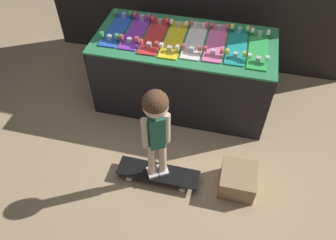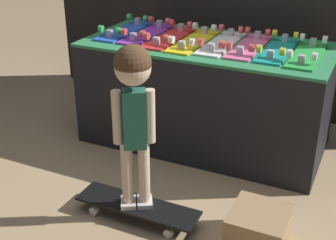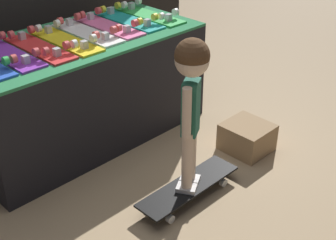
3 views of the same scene
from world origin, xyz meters
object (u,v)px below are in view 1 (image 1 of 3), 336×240
object	(u,v)px
skateboard_blue_on_rack	(117,28)
skateboard_yellow_on_rack	(174,38)
skateboard_green_on_rack	(258,48)
skateboard_on_floor	(158,173)
skateboard_purple_on_rack	(136,30)
skateboard_white_on_rack	(195,39)
child	(156,121)
storage_box	(238,180)
skateboard_teal_on_rack	(237,44)
skateboard_red_on_rack	(155,35)
skateboard_pink_on_rack	(216,41)

from	to	relation	value
skateboard_blue_on_rack	skateboard_yellow_on_rack	bearing A→B (deg)	-4.69
skateboard_green_on_rack	skateboard_on_floor	bearing A→B (deg)	-122.74
skateboard_purple_on_rack	skateboard_white_on_rack	bearing A→B (deg)	-1.23
skateboard_white_on_rack	child	size ratio (longest dim) A/B	0.67
skateboard_white_on_rack	skateboard_green_on_rack	size ratio (longest dim) A/B	1.00
skateboard_yellow_on_rack	child	world-z (taller)	child
skateboard_purple_on_rack	storage_box	xyz separation A→B (m)	(1.19, -1.03, -0.69)
skateboard_on_floor	child	distance (m)	0.69
skateboard_green_on_rack	storage_box	bearing A→B (deg)	-89.59
skateboard_blue_on_rack	skateboard_teal_on_rack	size ratio (longest dim) A/B	1.00
skateboard_red_on_rack	child	size ratio (longest dim) A/B	0.67
skateboard_purple_on_rack	skateboard_yellow_on_rack	distance (m)	0.40
skateboard_pink_on_rack	child	bearing A→B (deg)	-105.29
skateboard_purple_on_rack	skateboard_white_on_rack	size ratio (longest dim) A/B	1.00
skateboard_blue_on_rack	skateboard_purple_on_rack	world-z (taller)	same
skateboard_pink_on_rack	skateboard_teal_on_rack	world-z (taller)	same
skateboard_white_on_rack	skateboard_on_floor	bearing A→B (deg)	-95.39
skateboard_blue_on_rack	skateboard_white_on_rack	size ratio (longest dim) A/B	1.00
skateboard_green_on_rack	skateboard_teal_on_rack	bearing A→B (deg)	173.90
skateboard_green_on_rack	child	bearing A→B (deg)	-122.74
skateboard_on_floor	skateboard_blue_on_rack	bearing A→B (deg)	121.81
skateboard_teal_on_rack	skateboard_on_floor	size ratio (longest dim) A/B	0.87
skateboard_on_floor	skateboard_teal_on_rack	bearing A→B (deg)	65.70
skateboard_yellow_on_rack	skateboard_on_floor	bearing A→B (deg)	-84.90
skateboard_on_floor	skateboard_white_on_rack	bearing A→B (deg)	84.61
skateboard_pink_on_rack	child	xyz separation A→B (m)	(-0.30, -1.10, -0.03)
skateboard_purple_on_rack	skateboard_red_on_rack	xyz separation A→B (m)	(0.20, -0.03, 0.00)
skateboard_white_on_rack	skateboard_green_on_rack	world-z (taller)	same
skateboard_purple_on_rack	skateboard_yellow_on_rack	bearing A→B (deg)	-6.57
skateboard_blue_on_rack	skateboard_pink_on_rack	xyz separation A→B (m)	(0.99, -0.01, 0.00)
skateboard_red_on_rack	skateboard_pink_on_rack	xyz separation A→B (m)	(0.59, 0.03, 0.00)
child	skateboard_white_on_rack	bearing A→B (deg)	54.80
skateboard_white_on_rack	skateboard_pink_on_rack	bearing A→B (deg)	2.26
skateboard_yellow_on_rack	skateboard_purple_on_rack	bearing A→B (deg)	173.43
skateboard_yellow_on_rack	skateboard_white_on_rack	size ratio (longest dim) A/B	1.00
skateboard_green_on_rack	child	world-z (taller)	child
skateboard_yellow_on_rack	storage_box	xyz separation A→B (m)	(0.80, -0.99, -0.69)
skateboard_white_on_rack	skateboard_yellow_on_rack	bearing A→B (deg)	-170.57
skateboard_blue_on_rack	storage_box	world-z (taller)	skateboard_blue_on_rack
skateboard_on_floor	storage_box	bearing A→B (deg)	6.08
skateboard_green_on_rack	storage_box	xyz separation A→B (m)	(0.01, -1.01, -0.69)
skateboard_purple_on_rack	skateboard_green_on_rack	bearing A→B (deg)	-1.09
skateboard_pink_on_rack	child	distance (m)	1.14
skateboard_blue_on_rack	skateboard_yellow_on_rack	xyz separation A→B (m)	(0.59, -0.05, 0.00)
skateboard_pink_on_rack	skateboard_on_floor	xyz separation A→B (m)	(-0.30, -1.10, -0.72)
skateboard_red_on_rack	child	distance (m)	1.11
skateboard_teal_on_rack	skateboard_pink_on_rack	bearing A→B (deg)	-179.03
skateboard_purple_on_rack	child	world-z (taller)	child
skateboard_teal_on_rack	child	xyz separation A→B (m)	(-0.50, -1.10, -0.03)
skateboard_blue_on_rack	skateboard_on_floor	xyz separation A→B (m)	(0.69, -1.11, -0.72)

